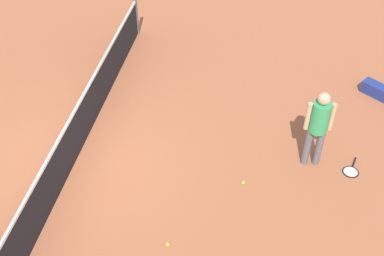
% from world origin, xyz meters
% --- Properties ---
extents(ground_plane, '(40.00, 40.00, 0.00)m').
position_xyz_m(ground_plane, '(0.00, 0.00, 0.00)').
color(ground_plane, '#9E5638').
extents(court_net, '(10.09, 0.09, 1.07)m').
position_xyz_m(court_net, '(0.00, 0.00, 0.50)').
color(court_net, '#4C4C51').
rests_on(court_net, ground_plane).
extents(player_near_side, '(0.38, 0.53, 1.70)m').
position_xyz_m(player_near_side, '(0.75, -4.55, 1.01)').
color(player_near_side, '#595960').
rests_on(player_near_side, ground_plane).
extents(tennis_racket_near_player, '(0.61, 0.40, 0.03)m').
position_xyz_m(tennis_racket_near_player, '(0.64, -5.33, 0.01)').
color(tennis_racket_near_player, black).
rests_on(tennis_racket_near_player, ground_plane).
extents(tennis_ball_near_player, '(0.07, 0.07, 0.07)m').
position_xyz_m(tennis_ball_near_player, '(-0.02, -3.31, 0.03)').
color(tennis_ball_near_player, '#C6E033').
rests_on(tennis_ball_near_player, ground_plane).
extents(tennis_ball_midcourt, '(0.07, 0.07, 0.07)m').
position_xyz_m(tennis_ball_midcourt, '(-1.59, -2.20, 0.03)').
color(tennis_ball_midcourt, '#C6E033').
rests_on(tennis_ball_midcourt, ground_plane).
extents(equipment_bag, '(0.70, 0.81, 0.28)m').
position_xyz_m(equipment_bag, '(3.19, -6.09, 0.14)').
color(equipment_bag, navy).
rests_on(equipment_bag, ground_plane).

